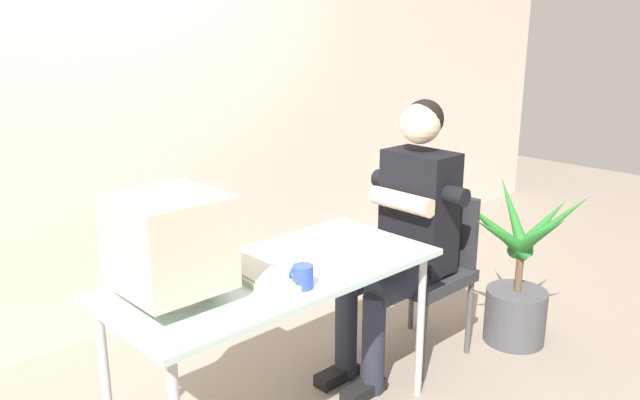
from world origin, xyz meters
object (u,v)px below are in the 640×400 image
(crt_monitor, at_px, (170,242))
(desk_mug, at_px, (302,276))
(potted_plant, at_px, (518,284))
(keyboard, at_px, (258,275))
(office_chair, at_px, (427,263))
(person_seated, at_px, (406,228))
(desk, at_px, (276,284))

(crt_monitor, relative_size, desk_mug, 4.39)
(potted_plant, bearing_deg, keyboard, 169.65)
(office_chair, bearing_deg, desk_mug, -169.31)
(keyboard, relative_size, person_seated, 0.33)
(desk, relative_size, office_chair, 1.65)
(keyboard, xyz_separation_m, potted_plant, (1.55, -0.28, -0.41))
(potted_plant, bearing_deg, office_chair, 145.66)
(office_chair, bearing_deg, person_seated, 180.00)
(desk, bearing_deg, crt_monitor, 175.87)
(person_seated, relative_size, desk_mug, 14.90)
(crt_monitor, distance_m, potted_plant, 2.03)
(office_chair, bearing_deg, potted_plant, -34.34)
(crt_monitor, distance_m, office_chair, 1.55)
(office_chair, height_order, potted_plant, potted_plant)
(person_seated, bearing_deg, keyboard, -179.39)
(office_chair, xyz_separation_m, desk_mug, (-1.06, -0.20, 0.29))
(desk, height_order, desk_mug, desk_mug)
(crt_monitor, xyz_separation_m, potted_plant, (1.90, -0.33, -0.62))
(desk, height_order, office_chair, office_chair)
(crt_monitor, bearing_deg, keyboard, -7.68)
(crt_monitor, distance_m, desk_mug, 0.51)
(crt_monitor, relative_size, potted_plant, 0.44)
(desk_mug, bearing_deg, desk, 79.66)
(person_seated, bearing_deg, desk_mug, -167.03)
(desk_mug, bearing_deg, crt_monitor, 150.41)
(desk, xyz_separation_m, desk_mug, (-0.04, -0.20, 0.11))
(desk, distance_m, crt_monitor, 0.54)
(person_seated, bearing_deg, crt_monitor, 178.33)
(keyboard, height_order, person_seated, person_seated)
(crt_monitor, relative_size, person_seated, 0.29)
(crt_monitor, bearing_deg, office_chair, -1.45)
(crt_monitor, height_order, office_chair, crt_monitor)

